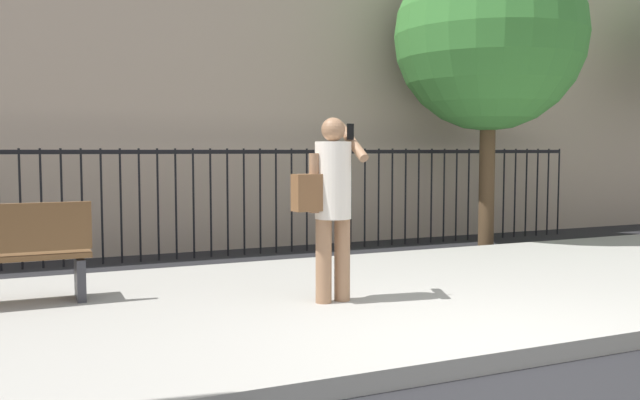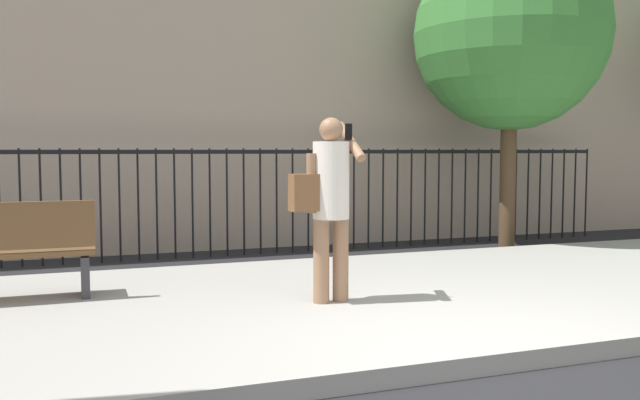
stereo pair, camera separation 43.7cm
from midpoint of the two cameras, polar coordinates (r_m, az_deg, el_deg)
ground_plane at (r=5.06m, az=17.35°, el=-14.06°), size 60.00×60.00×0.00m
sidewalk at (r=6.85m, az=6.00°, el=-8.40°), size 28.00×4.40×0.15m
iron_fence at (r=10.15m, az=-3.17°, el=1.13°), size 12.03×0.04×1.60m
pedestrian_on_phone at (r=6.22m, az=2.75°, el=0.39°), size 0.67×0.50×1.73m
street_bench at (r=6.81m, az=-23.57°, el=-3.88°), size 1.60×0.45×0.95m
street_tree_mid at (r=11.26m, az=17.02°, el=13.31°), size 3.03×3.03×4.91m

